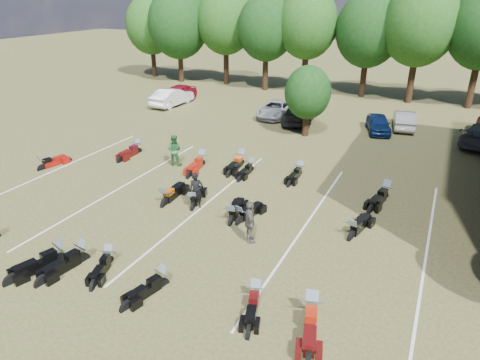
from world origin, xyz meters
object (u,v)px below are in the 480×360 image
Objects in this scene: car_0 at (178,94)px; motorcycle_3 at (82,261)px; car_4 at (378,123)px; person_green at (174,150)px; motorcycle_14 at (138,153)px; motorcycle_7 at (43,169)px; person_black at (196,191)px; person_grey at (250,222)px.

motorcycle_3 is at bearing -66.11° from car_0.
car_0 is 1.23× the size of car_4.
car_0 is at bearing -69.51° from person_green.
motorcycle_7 is at bearing -125.36° from motorcycle_14.
car_4 is at bearing -141.55° from person_green.
car_0 reaches higher than motorcycle_3.
person_black is at bearing -34.14° from motorcycle_14.
person_grey is (7.56, -5.78, -0.02)m from person_green.
person_black is 0.96× the size of person_green.
car_4 is 17.05m from person_black.
person_green reaches higher than motorcycle_7.
person_green reaches higher than motorcycle_14.
car_0 is 2.46× the size of person_green.
car_4 reaches higher than motorcycle_7.
motorcycle_14 is at bearing -23.88° from person_green.
motorcycle_3 is at bearing -141.61° from person_black.
motorcycle_3 is 0.99× the size of motorcycle_14.
person_green is at bearing 111.75° from motorcycle_3.
car_0 is at bearing 111.80° from motorcycle_14.
person_grey reaches higher than person_black.
motorcycle_7 is (-10.54, 0.18, -0.89)m from person_black.
car_0 reaches higher than motorcycle_7.
car_4 reaches higher than motorcycle_14.
person_black is 5.79m from person_green.
person_grey is (3.53, -1.63, 0.02)m from person_black.
person_black is at bearing -55.47° from car_0.
car_4 is 2.10× the size of person_black.
person_grey is at bearing -176.17° from motorcycle_7.
person_black reaches higher than motorcycle_14.
car_4 is (18.23, -1.29, -0.14)m from car_0.
person_grey is 12.67m from motorcycle_14.
person_black is 0.98× the size of person_grey.
car_4 is at bearing -41.83° from person_grey.
motorcycle_3 is 1.05× the size of motorcycle_7.
motorcycle_3 is at bearing 91.09° from person_green.
motorcycle_3 is at bearing -125.90° from car_4.
person_black is 0.80× the size of motorcycle_7.
person_green is (-4.02, 4.16, 0.04)m from person_black.
motorcycle_14 reaches higher than motorcycle_7.
motorcycle_14 is at bearing -68.75° from car_0.
car_4 is 22.73m from motorcycle_7.
person_black is at bearing -169.83° from motorcycle_7.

